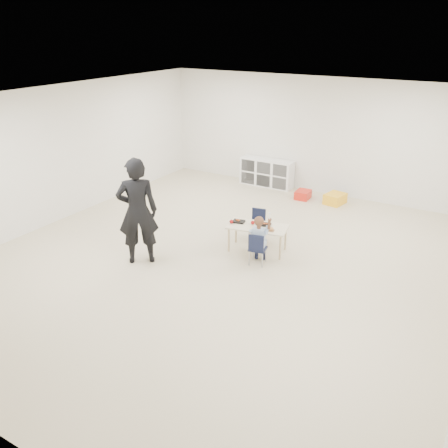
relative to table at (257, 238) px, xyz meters
The scene contains 16 objects.
room 1.39m from the table, 116.44° to the right, with size 9.00×9.02×2.80m.
table is the anchor object (origin of this frame).
chair_near 0.52m from the table, 61.93° to the right, with size 0.29×0.27×0.60m, color black, non-canonical shape.
chair_far 0.52m from the table, 118.07° to the left, with size 0.29×0.27×0.60m, color black, non-canonical shape.
child 0.56m from the table, 61.93° to the right, with size 0.40×0.40×0.95m, color #9CB4D3, non-canonical shape.
lunch_tray_near 0.29m from the table, 47.61° to the left, with size 0.22×0.16×0.03m, color black.
lunch_tray_far 0.47m from the table, behind, with size 0.22×0.16×0.03m, color black.
milk_carton 0.31m from the table, 71.02° to the right, with size 0.07×0.07×0.10m, color white.
bread_roll 0.42m from the table, 12.40° to the right, with size 0.09×0.09×0.07m, color tan.
apple_near 0.30m from the table, 169.46° to the left, with size 0.07×0.07×0.07m, color maroon.
apple_far 0.57m from the table, 163.51° to the right, with size 0.07×0.07×0.07m, color maroon.
cubby_shelf 3.90m from the table, 113.50° to the left, with size 1.40×0.40×0.70m, color white.
adult 2.25m from the table, 138.11° to the right, with size 0.69×0.45×1.90m, color black.
bin_red 3.13m from the table, 96.34° to the left, with size 0.32×0.41×0.20m, color red.
bin_yellow 3.20m from the table, 82.26° to the left, with size 0.38×0.49×0.24m, color yellow.
bin_blue 3.28m from the table, 83.08° to the left, with size 0.32×0.42×0.20m, color #1624AC.
Camera 1 is at (3.90, -6.45, 3.92)m, focal length 38.00 mm.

